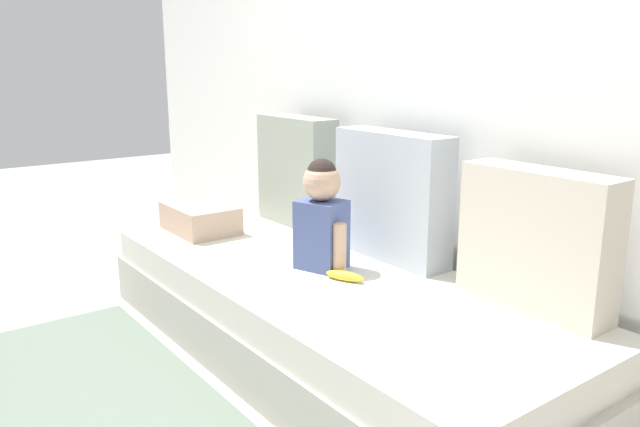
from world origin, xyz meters
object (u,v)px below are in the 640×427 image
at_px(toddler, 322,215).
at_px(folded_blanket, 200,218).
at_px(throw_pillow_center, 392,196).
at_px(throw_pillow_right, 536,240).
at_px(throw_pillow_left, 297,171).
at_px(banana, 345,276).
at_px(couch, 325,315).

relative_size(toddler, folded_blanket, 1.18).
relative_size(throw_pillow_center, folded_blanket, 1.49).
bearing_deg(throw_pillow_center, throw_pillow_right, 0.00).
xyz_separation_m(throw_pillow_left, banana, (0.86, -0.36, -0.27)).
bearing_deg(toddler, folded_blanket, -169.84).
relative_size(couch, throw_pillow_center, 3.97).
height_order(throw_pillow_left, folded_blanket, throw_pillow_left).
distance_m(toddler, folded_blanket, 0.87).
distance_m(throw_pillow_center, banana, 0.46).
height_order(throw_pillow_center, banana, throw_pillow_center).
xyz_separation_m(throw_pillow_center, folded_blanket, (-0.91, -0.49, -0.21)).
relative_size(throw_pillow_left, folded_blanket, 1.44).
relative_size(banana, folded_blanket, 0.42).
height_order(couch, throw_pillow_right, throw_pillow_right).
relative_size(throw_pillow_left, banana, 3.39).
bearing_deg(toddler, couch, -26.86).
distance_m(throw_pillow_center, throw_pillow_right, 0.74).
distance_m(couch, throw_pillow_right, 0.93).
distance_m(throw_pillow_left, throw_pillow_center, 0.74).
distance_m(throw_pillow_center, toddler, 0.35).
xyz_separation_m(couch, throw_pillow_left, (-0.74, 0.37, 0.48)).
bearing_deg(throw_pillow_left, folded_blanket, -109.39).
distance_m(throw_pillow_right, folded_blanket, 1.72).
bearing_deg(couch, throw_pillow_center, 90.00).
height_order(throw_pillow_left, toddler, throw_pillow_left).
xyz_separation_m(throw_pillow_center, toddler, (-0.07, -0.34, -0.05)).
bearing_deg(banana, throw_pillow_right, 30.28).
bearing_deg(banana, throw_pillow_center, 108.56).
bearing_deg(banana, folded_blanket, -172.93).
bearing_deg(couch, throw_pillow_left, 153.35).
distance_m(throw_pillow_right, banana, 0.75).
relative_size(throw_pillow_right, folded_blanket, 1.40).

